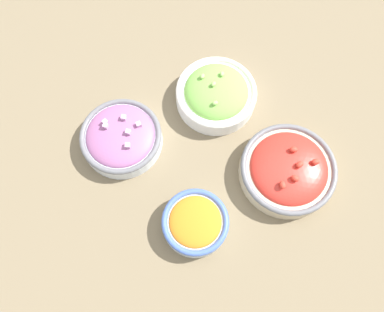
{
  "coord_description": "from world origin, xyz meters",
  "views": [
    {
      "loc": [
        0.13,
        0.23,
        0.76
      ],
      "look_at": [
        0.0,
        0.0,
        0.03
      ],
      "focal_mm": 35.0,
      "sensor_mm": 36.0,
      "label": 1
    }
  ],
  "objects_px": {
    "bowl_red_onion": "(121,137)",
    "bowl_lettuce": "(216,94)",
    "bowl_carrots": "(195,223)",
    "bowl_cherry_tomatoes": "(288,169)"
  },
  "relations": [
    {
      "from": "bowl_red_onion",
      "to": "bowl_lettuce",
      "type": "bearing_deg",
      "value": 177.24
    },
    {
      "from": "bowl_carrots",
      "to": "bowl_cherry_tomatoes",
      "type": "distance_m",
      "value": 0.22
    },
    {
      "from": "bowl_lettuce",
      "to": "bowl_red_onion",
      "type": "height_order",
      "value": "bowl_lettuce"
    },
    {
      "from": "bowl_cherry_tomatoes",
      "to": "bowl_carrots",
      "type": "bearing_deg",
      "value": 0.23
    },
    {
      "from": "bowl_carrots",
      "to": "bowl_red_onion",
      "type": "distance_m",
      "value": 0.24
    },
    {
      "from": "bowl_red_onion",
      "to": "bowl_carrots",
      "type": "bearing_deg",
      "value": 101.34
    },
    {
      "from": "bowl_cherry_tomatoes",
      "to": "bowl_red_onion",
      "type": "bearing_deg",
      "value": -41.32
    },
    {
      "from": "bowl_carrots",
      "to": "bowl_lettuce",
      "type": "distance_m",
      "value": 0.29
    },
    {
      "from": "bowl_carrots",
      "to": "bowl_lettuce",
      "type": "xyz_separation_m",
      "value": [
        -0.18,
        -0.23,
        0.0
      ]
    },
    {
      "from": "bowl_carrots",
      "to": "bowl_red_onion",
      "type": "height_order",
      "value": "bowl_red_onion"
    }
  ]
}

